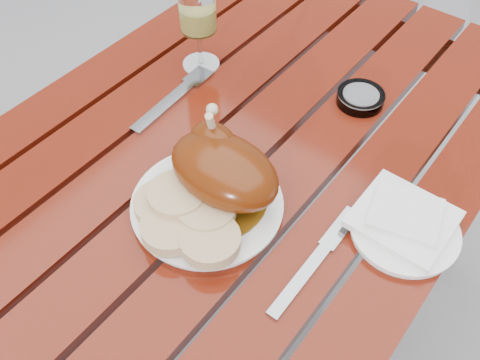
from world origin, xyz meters
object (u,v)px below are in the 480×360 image
object	(u,v)px
wine_glass	(199,28)
side_plate	(404,231)
ashtray	(360,98)
table	(246,249)
dinner_plate	(207,206)

from	to	relation	value
wine_glass	side_plate	world-z (taller)	wine_glass
wine_glass	ashtray	world-z (taller)	wine_glass
table	dinner_plate	size ratio (longest dim) A/B	4.90
table	dinner_plate	distance (m)	0.42
wine_glass	table	bearing A→B (deg)	-27.95
side_plate	table	bearing A→B (deg)	175.95
wine_glass	side_plate	size ratio (longest dim) A/B	1.04
table	wine_glass	size ratio (longest dim) A/B	6.77
ashtray	dinner_plate	bearing A→B (deg)	-99.88
wine_glass	side_plate	bearing A→B (deg)	-13.90
side_plate	wine_glass	bearing A→B (deg)	166.10
table	side_plate	world-z (taller)	side_plate
wine_glass	dinner_plate	bearing A→B (deg)	-47.95
table	ashtray	distance (m)	0.45
dinner_plate	ashtray	bearing A→B (deg)	80.12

